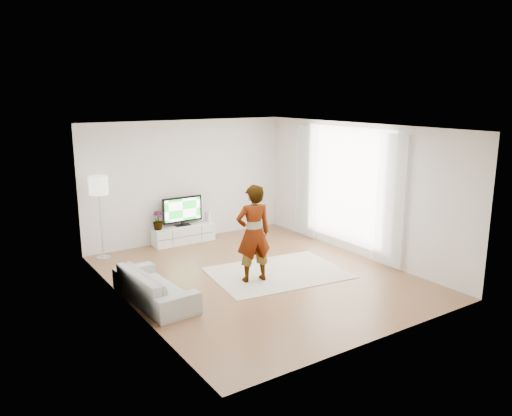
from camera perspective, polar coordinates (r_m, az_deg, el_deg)
floor at (r=9.56m, az=0.32°, el=-7.78°), size 6.00×6.00×0.00m
ceiling at (r=8.95m, az=0.34°, el=9.22°), size 6.00×6.00×0.00m
wall_left at (r=8.08m, az=-14.60°, el=-1.69°), size 0.02×6.00×2.80m
wall_right at (r=10.72m, az=11.53°, el=2.03°), size 0.02×6.00×2.80m
wall_back at (r=11.72m, az=-7.84°, el=3.10°), size 5.00×0.02×2.80m
wall_front at (r=6.94m, az=14.24°, el=-4.06°), size 5.00×0.02×2.80m
window at (r=10.90m, az=10.36°, el=2.54°), size 0.01×2.60×2.50m
curtain_near at (r=9.98m, az=15.14°, el=0.75°), size 0.04×0.70×2.60m
curtain_far at (r=11.83m, az=5.72°, el=3.00°), size 0.04×0.70×2.60m
media_console at (r=11.67m, az=-8.27°, el=-2.98°), size 1.45×0.41×0.41m
television at (r=11.56m, az=-8.42°, el=-0.23°), size 0.97×0.19×0.67m
game_console at (r=11.86m, az=-5.55°, el=-1.01°), size 0.08×0.19×0.25m
potted_plant at (r=11.33m, az=-11.16°, el=-1.40°), size 0.28×0.28×0.42m
rug at (r=9.72m, az=2.47°, el=-7.39°), size 2.71×2.11×0.01m
player at (r=9.03m, az=-0.30°, el=-2.92°), size 0.73×0.55×1.80m
sofa at (r=8.53m, az=-11.52°, el=-8.70°), size 0.85×1.91×0.55m
floor_lamp at (r=10.69m, az=-17.54°, el=2.07°), size 0.39×0.39×1.74m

